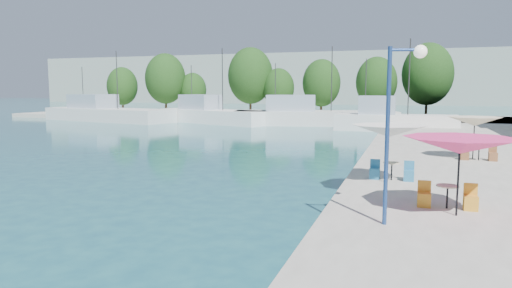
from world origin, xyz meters
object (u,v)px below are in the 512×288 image
(trawler_03, at_px, (311,117))
(street_lamp, at_px, (400,102))
(trawler_01, at_px, (105,113))
(umbrella_pink, at_px, (460,146))
(trawler_04, at_px, (392,121))
(umbrella_white, at_px, (389,131))
(trawler_02, at_px, (211,115))
(umbrella_cream, at_px, (475,121))

(trawler_03, height_order, street_lamp, trawler_03)
(trawler_01, relative_size, umbrella_pink, 6.53)
(trawler_04, xyz_separation_m, umbrella_white, (0.91, -31.93, 1.68))
(umbrella_white, bearing_deg, trawler_04, 91.64)
(umbrella_pink, bearing_deg, trawler_02, 122.76)
(trawler_02, height_order, street_lamp, trawler_02)
(trawler_01, distance_m, trawler_02, 16.26)
(trawler_01, xyz_separation_m, street_lamp, (41.09, -42.09, 3.02))
(umbrella_white, height_order, street_lamp, street_lamp)
(umbrella_pink, height_order, umbrella_cream, umbrella_pink)
(trawler_01, relative_size, trawler_03, 1.05)
(street_lamp, bearing_deg, trawler_02, 108.90)
(trawler_04, bearing_deg, trawler_02, 167.99)
(trawler_02, relative_size, street_lamp, 3.49)
(trawler_01, bearing_deg, street_lamp, -32.49)
(trawler_01, height_order, umbrella_pink, trawler_01)
(trawler_04, relative_size, umbrella_white, 4.14)
(umbrella_white, bearing_deg, umbrella_pink, -63.77)
(umbrella_pink, height_order, umbrella_white, umbrella_pink)
(trawler_01, xyz_separation_m, umbrella_pink, (42.82, -40.52, 1.69))
(trawler_03, xyz_separation_m, street_lamp, (11.46, -43.63, 3.02))
(trawler_02, relative_size, umbrella_cream, 6.13)
(trawler_02, xyz_separation_m, trawler_04, (23.43, -4.85, 0.00))
(umbrella_white, relative_size, street_lamp, 0.61)
(street_lamp, bearing_deg, umbrella_pink, 31.07)
(trawler_02, bearing_deg, umbrella_pink, -35.52)
(trawler_04, distance_m, umbrella_pink, 36.64)
(trawler_04, bearing_deg, umbrella_white, -88.68)
(trawler_04, height_order, umbrella_white, trawler_04)
(trawler_03, height_order, trawler_04, same)
(trawler_04, distance_m, umbrella_white, 31.99)
(trawler_03, xyz_separation_m, trawler_04, (10.04, -5.59, 0.00))
(umbrella_pink, xyz_separation_m, umbrella_cream, (2.00, 12.88, -0.07))
(trawler_01, relative_size, trawler_04, 1.71)
(umbrella_pink, bearing_deg, umbrella_cream, 81.16)
(trawler_02, bearing_deg, umbrella_cream, -23.13)
(trawler_02, distance_m, trawler_04, 23.93)
(trawler_04, bearing_deg, street_lamp, -88.18)
(umbrella_white, xyz_separation_m, umbrella_cream, (4.24, 8.35, -0.06))
(trawler_01, distance_m, trawler_04, 39.88)
(trawler_02, bearing_deg, trawler_03, 24.89)
(trawler_04, relative_size, street_lamp, 2.53)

